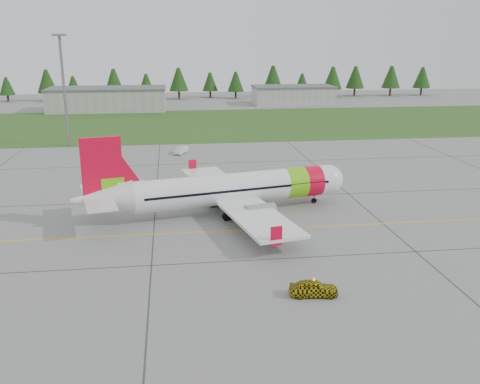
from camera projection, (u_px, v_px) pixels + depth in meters
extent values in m
plane|color=gray|center=(314.00, 257.00, 49.86)|extent=(320.00, 320.00, 0.00)
cylinder|color=white|center=(237.00, 188.00, 62.10)|extent=(24.24, 8.67, 3.60)
sphere|color=white|center=(328.00, 179.00, 66.03)|extent=(3.60, 3.60, 3.60)
cone|color=white|center=(102.00, 198.00, 57.03)|extent=(7.09, 4.91, 3.60)
cube|color=black|center=(330.00, 177.00, 66.03)|extent=(1.96, 2.66, 0.52)
cylinder|color=#71CD0F|center=(294.00, 183.00, 64.52)|extent=(3.14, 4.11, 3.68)
cylinder|color=red|center=(311.00, 181.00, 65.24)|extent=(2.78, 4.03, 3.68)
cube|color=white|center=(233.00, 197.00, 62.23)|extent=(11.30, 29.98, 0.33)
cube|color=red|center=(192.00, 166.00, 75.07)|extent=(1.12, 0.40, 1.85)
cube|color=red|center=(276.00, 236.00, 48.51)|extent=(1.12, 0.40, 1.85)
cylinder|color=gray|center=(230.00, 189.00, 67.42)|extent=(3.67, 2.61, 1.94)
cylinder|color=gray|center=(260.00, 213.00, 58.23)|extent=(3.67, 2.61, 1.94)
cube|color=red|center=(102.00, 170.00, 56.23)|extent=(4.22, 1.24, 7.02)
cube|color=#71CD0F|center=(113.00, 188.00, 57.13)|extent=(2.43, 0.89, 2.22)
cube|color=white|center=(98.00, 197.00, 56.82)|extent=(5.17, 11.01, 0.20)
cylinder|color=slate|center=(314.00, 198.00, 66.04)|extent=(0.17, 0.17, 1.29)
cylinder|color=black|center=(314.00, 200.00, 66.13)|extent=(0.67, 0.39, 0.63)
cylinder|color=slate|center=(219.00, 200.00, 64.54)|extent=(0.20, 0.20, 1.76)
cylinder|color=black|center=(216.00, 203.00, 64.53)|extent=(1.03, 0.61, 0.96)
cylinder|color=slate|center=(233.00, 212.00, 59.86)|extent=(0.20, 0.20, 1.76)
cylinder|color=black|center=(230.00, 216.00, 59.85)|extent=(1.03, 0.61, 0.96)
imported|color=#DCC20C|center=(314.00, 273.00, 41.86)|extent=(1.48, 1.69, 3.84)
imported|color=silver|center=(181.00, 143.00, 93.91)|extent=(1.80, 1.76, 3.97)
cube|color=#30561E|center=(224.00, 123.00, 127.97)|extent=(320.00, 50.00, 0.03)
cube|color=gold|center=(294.00, 228.00, 57.48)|extent=(120.00, 0.25, 0.02)
cube|color=#A8A8A3|center=(108.00, 100.00, 150.05)|extent=(32.00, 14.00, 6.00)
cube|color=#A8A8A3|center=(293.00, 96.00, 164.68)|extent=(24.00, 12.00, 5.20)
cylinder|color=slate|center=(64.00, 93.00, 98.32)|extent=(0.50, 0.50, 20.00)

